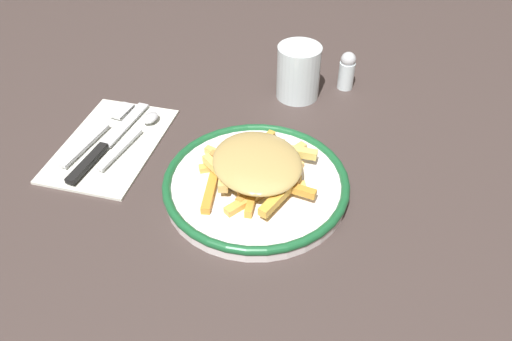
% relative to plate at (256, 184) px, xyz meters
% --- Properties ---
extents(ground_plane, '(2.60, 2.60, 0.00)m').
position_rel_plate_xyz_m(ground_plane, '(0.00, 0.00, -0.01)').
color(ground_plane, '#3D322F').
extents(plate, '(0.26, 0.26, 0.02)m').
position_rel_plate_xyz_m(plate, '(0.00, 0.00, 0.00)').
color(plate, white).
rests_on(plate, ground_plane).
extents(fries_heap, '(0.18, 0.19, 0.04)m').
position_rel_plate_xyz_m(fries_heap, '(-0.00, 0.01, 0.03)').
color(fries_heap, '#EEB261').
rests_on(fries_heap, plate).
extents(napkin, '(0.15, 0.22, 0.01)m').
position_rel_plate_xyz_m(napkin, '(-0.25, 0.03, -0.01)').
color(napkin, silver).
rests_on(napkin, ground_plane).
extents(fork, '(0.03, 0.18, 0.01)m').
position_rel_plate_xyz_m(fork, '(-0.27, 0.04, -0.00)').
color(fork, silver).
rests_on(fork, napkin).
extents(knife, '(0.03, 0.21, 0.01)m').
position_rel_plate_xyz_m(knife, '(-0.25, 0.01, -0.00)').
color(knife, black).
rests_on(knife, napkin).
extents(spoon, '(0.03, 0.15, 0.01)m').
position_rel_plate_xyz_m(spoon, '(-0.21, 0.07, 0.00)').
color(spoon, silver).
rests_on(spoon, napkin).
extents(water_glass, '(0.07, 0.07, 0.09)m').
position_rel_plate_xyz_m(water_glass, '(-0.00, 0.25, 0.03)').
color(water_glass, silver).
rests_on(water_glass, ground_plane).
extents(salt_shaker, '(0.03, 0.03, 0.07)m').
position_rel_plate_xyz_m(salt_shaker, '(0.08, 0.30, 0.02)').
color(salt_shaker, silver).
rests_on(salt_shaker, ground_plane).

